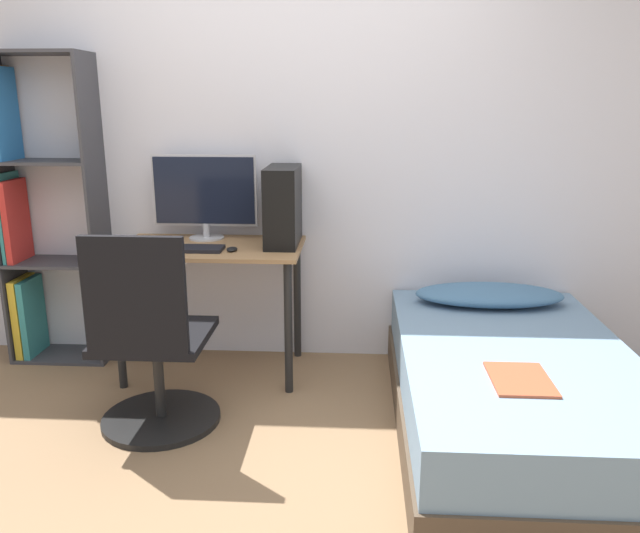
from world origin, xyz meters
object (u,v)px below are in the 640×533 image
at_px(monitor, 205,194).
at_px(bookshelf, 35,218).
at_px(pc_tower, 283,206).
at_px(office_chair, 153,357).
at_px(bed, 513,392).
at_px(keyboard, 190,249).

bearing_deg(monitor, bookshelf, -178.17).
distance_m(monitor, pc_tower, 0.48).
bearing_deg(office_chair, bed, 1.90).
distance_m(monitor, keyboard, 0.40).
height_order(office_chair, pc_tower, pc_tower).
height_order(monitor, pc_tower, monitor).
distance_m(bookshelf, pc_tower, 1.48).
height_order(monitor, keyboard, monitor).
xyz_separation_m(office_chair, keyboard, (0.05, 0.56, 0.39)).
bearing_deg(pc_tower, monitor, 166.38).
height_order(office_chair, bed, office_chair).
xyz_separation_m(bookshelf, office_chair, (0.93, -0.83, -0.50)).
relative_size(bookshelf, pc_tower, 4.15).
bearing_deg(monitor, pc_tower, -13.62).
height_order(bookshelf, monitor, bookshelf).
relative_size(keyboard, pc_tower, 0.84).
relative_size(bed, pc_tower, 4.24).
xyz_separation_m(office_chair, pc_tower, (0.54, 0.75, 0.60)).
bearing_deg(keyboard, bed, -16.86).
height_order(bookshelf, keyboard, bookshelf).
xyz_separation_m(office_chair, monitor, (0.07, 0.86, 0.64)).
height_order(bookshelf, bed, bookshelf).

